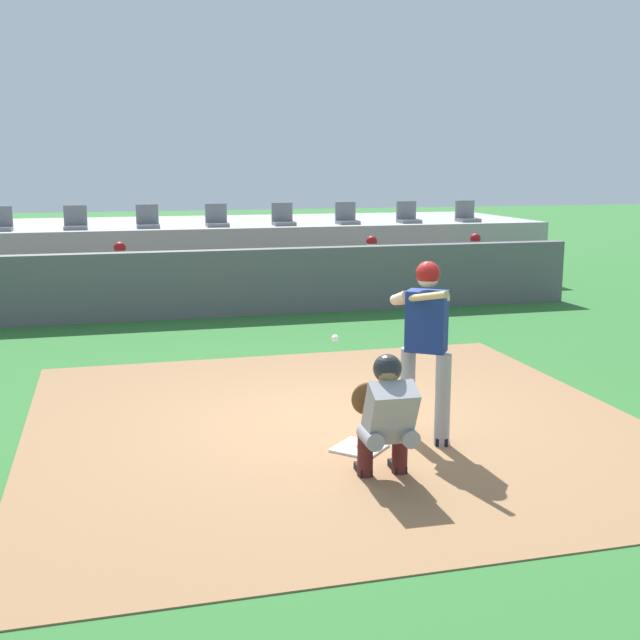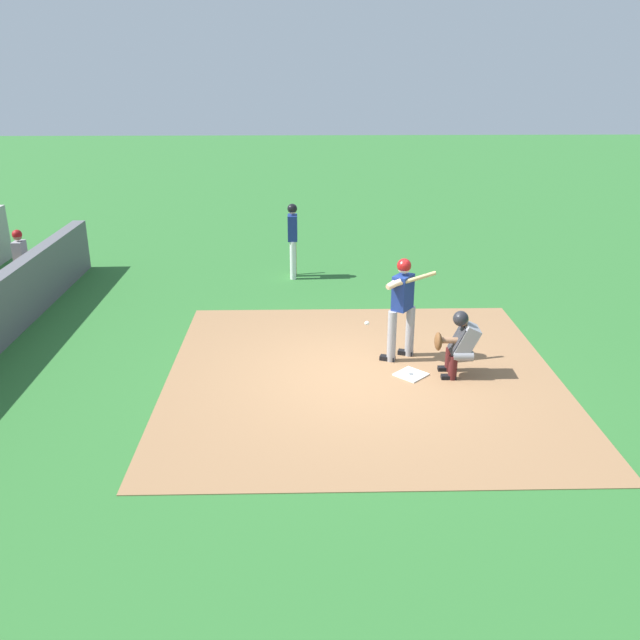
{
  "view_description": "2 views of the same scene",
  "coord_description": "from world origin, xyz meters",
  "px_view_note": "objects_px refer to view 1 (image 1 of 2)",
  "views": [
    {
      "loc": [
        -2.24,
        -7.85,
        2.72
      ],
      "look_at": [
        0.0,
        0.7,
        1.0
      ],
      "focal_mm": 45.22,
      "sensor_mm": 36.0,
      "label": 1
    },
    {
      "loc": [
        -9.95,
        0.93,
        4.81
      ],
      "look_at": [
        0.0,
        0.7,
        1.0
      ],
      "focal_mm": 37.63,
      "sensor_mm": 36.0,
      "label": 2
    }
  ],
  "objects_px": {
    "home_plate": "(359,448)",
    "batter_at_plate": "(425,340)",
    "dugout_player_2": "(477,264)",
    "stadium_seat_7": "(408,217)",
    "dugout_player_0": "(121,276)",
    "stadium_seat_6": "(347,218)",
    "catcher_crouched": "(386,412)",
    "stadium_seat_4": "(217,220)",
    "stadium_seat_2": "(76,223)",
    "stadium_seat_3": "(148,221)",
    "dugout_player_1": "(373,268)",
    "stadium_seat_8": "(467,216)",
    "stadium_seat_5": "(283,219)",
    "stadium_seat_1": "(0,224)"
  },
  "relations": [
    {
      "from": "dugout_player_1",
      "to": "stadium_seat_8",
      "type": "xyz_separation_m",
      "value": [
        2.94,
        2.03,
        0.86
      ]
    },
    {
      "from": "home_plate",
      "to": "catcher_crouched",
      "type": "bearing_deg",
      "value": -90.15
    },
    {
      "from": "home_plate",
      "to": "stadium_seat_4",
      "type": "relative_size",
      "value": 0.92
    },
    {
      "from": "dugout_player_2",
      "to": "stadium_seat_3",
      "type": "xyz_separation_m",
      "value": [
        -6.55,
        2.03,
        0.86
      ]
    },
    {
      "from": "dugout_player_1",
      "to": "stadium_seat_1",
      "type": "relative_size",
      "value": 2.71
    },
    {
      "from": "stadium_seat_7",
      "to": "stadium_seat_6",
      "type": "bearing_deg",
      "value": 180.0
    },
    {
      "from": "dugout_player_2",
      "to": "stadium_seat_5",
      "type": "relative_size",
      "value": 2.71
    },
    {
      "from": "stadium_seat_4",
      "to": "dugout_player_1",
      "type": "bearing_deg",
      "value": -35.6
    },
    {
      "from": "stadium_seat_2",
      "to": "stadium_seat_6",
      "type": "bearing_deg",
      "value": 0.0
    },
    {
      "from": "dugout_player_0",
      "to": "stadium_seat_5",
      "type": "xyz_separation_m",
      "value": [
        3.5,
        2.03,
        0.86
      ]
    },
    {
      "from": "stadium_seat_6",
      "to": "dugout_player_0",
      "type": "bearing_deg",
      "value": -157.65
    },
    {
      "from": "stadium_seat_5",
      "to": "stadium_seat_4",
      "type": "bearing_deg",
      "value": 180.0
    },
    {
      "from": "dugout_player_1",
      "to": "stadium_seat_5",
      "type": "distance_m",
      "value": 2.61
    },
    {
      "from": "stadium_seat_5",
      "to": "dugout_player_2",
      "type": "bearing_deg",
      "value": -29.07
    },
    {
      "from": "catcher_crouched",
      "to": "stadium_seat_1",
      "type": "xyz_separation_m",
      "value": [
        -4.33,
        10.92,
        0.93
      ]
    },
    {
      "from": "home_plate",
      "to": "stadium_seat_7",
      "type": "xyz_separation_m",
      "value": [
        4.33,
        10.18,
        1.51
      ]
    },
    {
      "from": "home_plate",
      "to": "dugout_player_0",
      "type": "height_order",
      "value": "dugout_player_0"
    },
    {
      "from": "stadium_seat_4",
      "to": "stadium_seat_6",
      "type": "xyz_separation_m",
      "value": [
        2.89,
        0.0,
        0.0
      ]
    },
    {
      "from": "dugout_player_1",
      "to": "dugout_player_2",
      "type": "relative_size",
      "value": 1.0
    },
    {
      "from": "home_plate",
      "to": "batter_at_plate",
      "type": "bearing_deg",
      "value": 7.81
    },
    {
      "from": "catcher_crouched",
      "to": "stadium_seat_4",
      "type": "height_order",
      "value": "stadium_seat_4"
    },
    {
      "from": "dugout_player_2",
      "to": "stadium_seat_6",
      "type": "height_order",
      "value": "stadium_seat_6"
    },
    {
      "from": "batter_at_plate",
      "to": "stadium_seat_4",
      "type": "height_order",
      "value": "stadium_seat_4"
    },
    {
      "from": "dugout_player_0",
      "to": "stadium_seat_1",
      "type": "distance_m",
      "value": 3.17
    },
    {
      "from": "stadium_seat_6",
      "to": "stadium_seat_8",
      "type": "xyz_separation_m",
      "value": [
        2.89,
        0.0,
        0.0
      ]
    },
    {
      "from": "stadium_seat_3",
      "to": "stadium_seat_1",
      "type": "bearing_deg",
      "value": 180.0
    },
    {
      "from": "dugout_player_1",
      "to": "stadium_seat_8",
      "type": "relative_size",
      "value": 2.71
    },
    {
      "from": "stadium_seat_5",
      "to": "stadium_seat_7",
      "type": "xyz_separation_m",
      "value": [
        2.89,
        0.0,
        0.0
      ]
    },
    {
      "from": "stadium_seat_3",
      "to": "dugout_player_1",
      "type": "bearing_deg",
      "value": -25.39
    },
    {
      "from": "batter_at_plate",
      "to": "stadium_seat_7",
      "type": "xyz_separation_m",
      "value": [
        3.64,
        10.08,
        0.5
      ]
    },
    {
      "from": "catcher_crouched",
      "to": "stadium_seat_3",
      "type": "distance_m",
      "value": 11.06
    },
    {
      "from": "stadium_seat_4",
      "to": "stadium_seat_2",
      "type": "bearing_deg",
      "value": 180.0
    },
    {
      "from": "catcher_crouched",
      "to": "dugout_player_2",
      "type": "xyz_separation_m",
      "value": [
        5.11,
        8.89,
        0.06
      ]
    },
    {
      "from": "dugout_player_2",
      "to": "stadium_seat_4",
      "type": "height_order",
      "value": "stadium_seat_4"
    },
    {
      "from": "stadium_seat_1",
      "to": "stadium_seat_2",
      "type": "height_order",
      "value": "same"
    },
    {
      "from": "home_plate",
      "to": "catcher_crouched",
      "type": "relative_size",
      "value": 0.24
    },
    {
      "from": "dugout_player_2",
      "to": "stadium_seat_5",
      "type": "xyz_separation_m",
      "value": [
        -3.66,
        2.03,
        0.86
      ]
    },
    {
      "from": "dugout_player_0",
      "to": "stadium_seat_7",
      "type": "relative_size",
      "value": 2.71
    },
    {
      "from": "catcher_crouched",
      "to": "dugout_player_0",
      "type": "relative_size",
      "value": 1.44
    },
    {
      "from": "stadium_seat_3",
      "to": "stadium_seat_4",
      "type": "distance_m",
      "value": 1.44
    },
    {
      "from": "stadium_seat_2",
      "to": "home_plate",
      "type": "bearing_deg",
      "value": -74.16
    },
    {
      "from": "dugout_player_1",
      "to": "stadium_seat_5",
      "type": "bearing_deg",
      "value": 124.49
    },
    {
      "from": "batter_at_plate",
      "to": "dugout_player_2",
      "type": "height_order",
      "value": "batter_at_plate"
    },
    {
      "from": "dugout_player_2",
      "to": "stadium_seat_8",
      "type": "bearing_deg",
      "value": 71.67
    },
    {
      "from": "catcher_crouched",
      "to": "stadium_seat_2",
      "type": "relative_size",
      "value": 3.89
    },
    {
      "from": "dugout_player_2",
      "to": "stadium_seat_2",
      "type": "relative_size",
      "value": 2.71
    },
    {
      "from": "dugout_player_1",
      "to": "stadium_seat_5",
      "type": "relative_size",
      "value": 2.71
    },
    {
      "from": "stadium_seat_4",
      "to": "stadium_seat_5",
      "type": "bearing_deg",
      "value": 0.0
    },
    {
      "from": "home_plate",
      "to": "stadium_seat_6",
      "type": "relative_size",
      "value": 0.92
    },
    {
      "from": "dugout_player_0",
      "to": "stadium_seat_1",
      "type": "relative_size",
      "value": 2.71
    }
  ]
}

